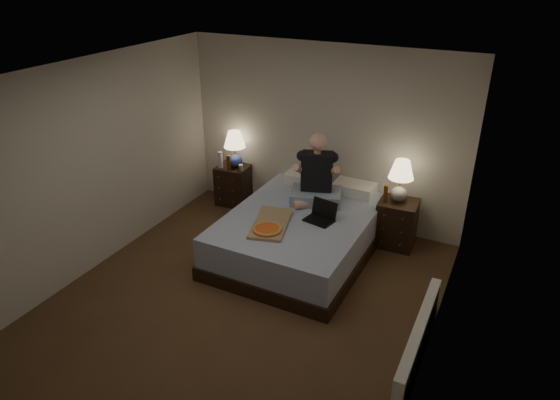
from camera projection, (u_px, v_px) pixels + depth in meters
The scene contains 19 objects.
floor at pixel (245, 299), 5.63m from camera, with size 4.00×4.50×0.00m, color brown.
ceiling at pixel (236, 76), 4.52m from camera, with size 4.00×4.50×0.00m, color white.
wall_back at pixel (323, 135), 6.88m from camera, with size 4.00×2.50×0.00m, color beige.
wall_front at pixel (67, 336), 3.26m from camera, with size 4.00×2.50×0.00m, color beige.
wall_left at pixel (94, 167), 5.87m from camera, with size 4.50×2.50×0.00m, color beige.
wall_right at pixel (442, 245), 4.28m from camera, with size 4.50×2.50×0.00m, color beige.
bed at pixel (300, 234), 6.38m from camera, with size 1.67×2.23×0.56m, color #5068A0.
nightstand_left at pixel (234, 185), 7.68m from camera, with size 0.47×0.42×0.61m, color black.
nightstand_right at pixel (396, 223), 6.55m from camera, with size 0.49×0.44×0.63m, color black.
lamp_left at pixel (235, 149), 7.40m from camera, with size 0.32×0.32×0.56m, color navy, non-canonical shape.
lamp_right at pixel (400, 181), 6.32m from camera, with size 0.32×0.32×0.56m, color gray, non-canonical shape.
water_bottle at pixel (220, 160), 7.45m from camera, with size 0.07×0.07×0.25m, color silver.
soda_can at pixel (241, 168), 7.36m from camera, with size 0.07×0.07×0.10m, color #B7B7B2.
beer_bottle_left at pixel (229, 163), 7.37m from camera, with size 0.06×0.06×0.23m, color #572B0C.
beer_bottle_right at pixel (386, 194), 6.36m from camera, with size 0.06×0.06×0.23m, color #61310D.
person at pixel (317, 169), 6.38m from camera, with size 0.66×0.52×0.93m, color black, non-canonical shape.
laptop at pixel (319, 213), 6.05m from camera, with size 0.34×0.28×0.24m, color black, non-canonical shape.
pizza_box at pixel (267, 230), 5.83m from camera, with size 0.40×0.76×0.08m, color #9F8B5F, non-canonical shape.
radiator at pixel (418, 340), 4.74m from camera, with size 0.10×1.60×0.40m, color white.
Camera 1 is at (2.38, -3.90, 3.49)m, focal length 32.00 mm.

